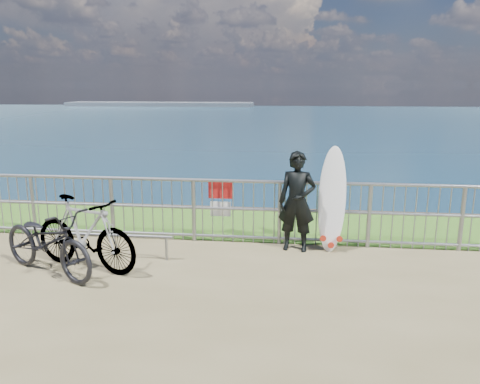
# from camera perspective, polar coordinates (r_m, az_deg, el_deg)

# --- Properties ---
(grass_strip) EXTENTS (120.00, 120.00, 0.00)m
(grass_strip) POSITION_cam_1_polar(r_m,az_deg,el_deg) (9.36, -1.12, -3.82)
(grass_strip) COLOR #366B1D
(grass_strip) RESTS_ON ground
(seascape) EXTENTS (260.00, 260.00, 5.00)m
(seascape) POSITION_cam_1_polar(r_m,az_deg,el_deg) (160.26, -9.68, 10.29)
(seascape) COLOR brown
(seascape) RESTS_ON ground
(railing) EXTENTS (10.06, 0.10, 1.13)m
(railing) POSITION_cam_1_polar(r_m,az_deg,el_deg) (8.15, -2.07, -2.19)
(railing) COLOR gray
(railing) RESTS_ON ground
(surfer) EXTENTS (0.66, 0.48, 1.66)m
(surfer) POSITION_cam_1_polar(r_m,az_deg,el_deg) (7.74, 6.96, -1.18)
(surfer) COLOR black
(surfer) RESTS_ON ground
(surfboard) EXTENTS (0.52, 0.47, 1.74)m
(surfboard) POSITION_cam_1_polar(r_m,az_deg,el_deg) (7.87, 11.14, -1.31)
(surfboard) COLOR white
(surfboard) RESTS_ON ground
(bicycle_near) EXTENTS (2.02, 1.46, 1.01)m
(bicycle_near) POSITION_cam_1_polar(r_m,az_deg,el_deg) (7.32, -22.44, -5.57)
(bicycle_near) COLOR black
(bicycle_near) RESTS_ON ground
(bicycle_far) EXTENTS (1.93, 1.09, 1.12)m
(bicycle_far) POSITION_cam_1_polar(r_m,az_deg,el_deg) (7.32, -18.41, -4.79)
(bicycle_far) COLOR black
(bicycle_far) RESTS_ON ground
(bike_rack) EXTENTS (1.96, 0.05, 0.41)m
(bike_rack) POSITION_cam_1_polar(r_m,az_deg,el_deg) (7.72, -15.33, -5.41)
(bike_rack) COLOR gray
(bike_rack) RESTS_ON ground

